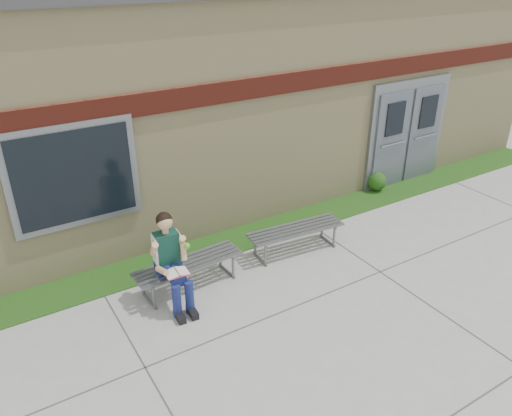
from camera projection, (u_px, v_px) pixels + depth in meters
ground at (354, 309)px, 7.25m from camera, size 80.00×80.00×0.00m
grass_strip at (259, 233)px, 9.21m from camera, size 16.00×0.80×0.02m
school_building at (177, 83)px, 10.83m from camera, size 16.20×6.22×4.20m
bench_left at (189, 268)px, 7.59m from camera, size 1.72×0.57×0.44m
bench_right at (295, 234)px, 8.53m from camera, size 1.73×0.62×0.44m
girl at (171, 260)px, 7.09m from camera, size 0.52×0.89×1.41m
shrub_mid at (169, 244)px, 8.54m from camera, size 0.31×0.31×0.31m
shrub_east at (377, 181)px, 10.78m from camera, size 0.41×0.41×0.41m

